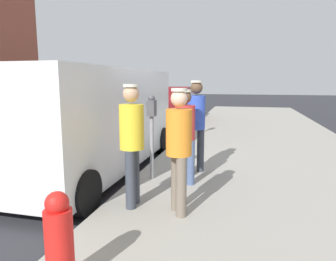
% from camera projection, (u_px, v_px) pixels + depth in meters
% --- Properties ---
extents(ground_plane, '(80.00, 80.00, 0.00)m').
position_uv_depth(ground_plane, '(102.00, 171.00, 6.67)').
color(ground_plane, '#2D2D33').
extents(sidewalk_slab, '(5.00, 32.00, 0.15)m').
position_uv_depth(sidewalk_slab, '(272.00, 179.00, 5.84)').
color(sidewalk_slab, '#9E998E').
rests_on(sidewalk_slab, ground).
extents(parking_meter_near, '(0.14, 0.18, 1.52)m').
position_uv_depth(parking_meter_near, '(152.00, 123.00, 5.50)').
color(parking_meter_near, gray).
rests_on(parking_meter_near, sidewalk_slab).
extents(parking_meter_far, '(0.14, 0.18, 1.52)m').
position_uv_depth(parking_meter_far, '(193.00, 104.00, 9.92)').
color(parking_meter_far, gray).
rests_on(parking_meter_far, sidewalk_slab).
extents(pedestrian_in_red, '(0.35, 0.34, 1.62)m').
position_uv_depth(pedestrian_in_red, '(185.00, 131.00, 5.24)').
color(pedestrian_in_red, '#4C608C').
rests_on(pedestrian_in_red, sidewalk_slab).
extents(pedestrian_in_blue, '(0.34, 0.34, 1.77)m').
position_uv_depth(pedestrian_in_blue, '(196.00, 120.00, 5.90)').
color(pedestrian_in_blue, '#383D47').
rests_on(pedestrian_in_blue, sidewalk_slab).
extents(pedestrian_in_orange, '(0.34, 0.34, 1.67)m').
position_uv_depth(pedestrian_in_orange, '(179.00, 143.00, 4.03)').
color(pedestrian_in_orange, '#726656').
rests_on(pedestrian_in_orange, sidewalk_slab).
extents(pedestrian_in_yellow, '(0.34, 0.36, 1.72)m').
position_uv_depth(pedestrian_in_yellow, '(132.00, 137.00, 4.28)').
color(pedestrian_in_yellow, '#383D47').
rests_on(pedestrian_in_yellow, sidewalk_slab).
extents(parked_van, '(2.17, 5.22, 2.15)m').
position_uv_depth(parked_van, '(91.00, 118.00, 6.44)').
color(parked_van, white).
rests_on(parked_van, ground).
extents(parked_sedan_ahead, '(2.02, 4.44, 1.65)m').
position_uv_depth(parked_sedan_ahead, '(174.00, 106.00, 14.33)').
color(parked_sedan_ahead, maroon).
rests_on(parked_sedan_ahead, ground).
extents(fire_hydrant, '(0.24, 0.24, 0.86)m').
position_uv_depth(fire_hydrant, '(59.00, 241.00, 2.62)').
color(fire_hydrant, red).
rests_on(fire_hydrant, sidewalk_slab).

